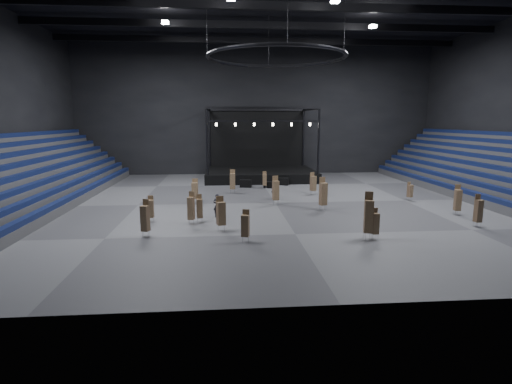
{
  "coord_description": "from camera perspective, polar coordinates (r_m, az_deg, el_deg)",
  "views": [
    {
      "loc": [
        -4.77,
        -36.1,
        7.52
      ],
      "look_at": [
        -1.95,
        -2.0,
        1.4
      ],
      "focal_mm": 28.0,
      "sensor_mm": 36.0,
      "label": 1
    }
  ],
  "objects": [
    {
      "name": "bleachers_left",
      "position": [
        40.82,
        -31.08,
        0.52
      ],
      "size": [
        7.2,
        40.0,
        6.4
      ],
      "color": "#464649",
      "rests_on": "floor"
    },
    {
      "name": "wall_back",
      "position": [
        57.32,
        0.05,
        11.62
      ],
      "size": [
        50.0,
        0.2,
        18.0
      ],
      "primitive_type": "cube",
      "color": "black",
      "rests_on": "ground"
    },
    {
      "name": "stage",
      "position": [
        52.9,
        0.48,
        3.55
      ],
      "size": [
        14.0,
        10.0,
        9.2
      ],
      "color": "black",
      "rests_on": "floor"
    },
    {
      "name": "chair_stack_1",
      "position": [
        34.28,
        9.57,
        -0.19
      ],
      "size": [
        0.66,
        0.66,
        2.83
      ],
      "rotation": [
        0.0,
        0.0,
        0.23
      ],
      "color": "silver",
      "rests_on": "floor"
    },
    {
      "name": "flight_case_mid",
      "position": [
        45.32,
        1.8,
        1.04
      ],
      "size": [
        1.19,
        0.84,
        0.72
      ],
      "primitive_type": "cube",
      "rotation": [
        0.0,
        0.0,
        -0.31
      ],
      "color": "black",
      "rests_on": "floor"
    },
    {
      "name": "wall_front",
      "position": [
        15.9,
        13.23,
        15.23
      ],
      "size": [
        50.0,
        0.2,
        18.0
      ],
      "primitive_type": "cube",
      "color": "black",
      "rests_on": "ground"
    },
    {
      "name": "chair_stack_9",
      "position": [
        35.94,
        26.86,
        -0.96
      ],
      "size": [
        0.53,
        0.53,
        2.5
      ],
      "rotation": [
        0.0,
        0.0,
        -0.14
      ],
      "color": "silver",
      "rests_on": "floor"
    },
    {
      "name": "chair_stack_3",
      "position": [
        32.64,
        29.16,
        -2.3
      ],
      "size": [
        0.48,
        0.48,
        2.37
      ],
      "rotation": [
        0.0,
        0.0,
        0.08
      ],
      "color": "silver",
      "rests_on": "floor"
    },
    {
      "name": "chair_stack_10",
      "position": [
        37.03,
        -8.72,
        0.25
      ],
      "size": [
        0.59,
        0.59,
        2.3
      ],
      "rotation": [
        0.0,
        0.0,
        -0.08
      ],
      "color": "silver",
      "rests_on": "floor"
    },
    {
      "name": "chair_stack_12",
      "position": [
        29.64,
        -9.26,
        -2.23
      ],
      "size": [
        0.55,
        0.55,
        2.44
      ],
      "rotation": [
        0.0,
        0.0,
        -0.33
      ],
      "color": "silver",
      "rests_on": "floor"
    },
    {
      "name": "truss_ring",
      "position": [
        36.82,
        2.93,
        18.69
      ],
      "size": [
        12.3,
        12.3,
        5.15
      ],
      "color": "black",
      "rests_on": "ceiling"
    },
    {
      "name": "chair_stack_16",
      "position": [
        27.11,
        -15.56,
        -3.55
      ],
      "size": [
        0.59,
        0.59,
        2.49
      ],
      "rotation": [
        0.0,
        0.0,
        -0.36
      ],
      "color": "silver",
      "rests_on": "floor"
    },
    {
      "name": "chair_stack_7",
      "position": [
        36.11,
        2.84,
        0.31
      ],
      "size": [
        0.6,
        0.6,
        2.62
      ],
      "rotation": [
        0.0,
        0.0,
        0.14
      ],
      "color": "silver",
      "rests_on": "floor"
    },
    {
      "name": "crew_member",
      "position": [
        38.77,
        2.64,
        0.14
      ],
      "size": [
        0.68,
        0.83,
        1.58
      ],
      "primitive_type": "imported",
      "rotation": [
        0.0,
        0.0,
        1.46
      ],
      "color": "black",
      "rests_on": "floor"
    },
    {
      "name": "chair_stack_8",
      "position": [
        30.12,
        -8.07,
        -2.26
      ],
      "size": [
        0.49,
        0.49,
        2.13
      ],
      "rotation": [
        0.0,
        0.0,
        0.18
      ],
      "color": "silver",
      "rests_on": "floor"
    },
    {
      "name": "bleachers_right",
      "position": [
        45.87,
        32.5,
        1.29
      ],
      "size": [
        7.2,
        40.0,
        6.4
      ],
      "color": "#464649",
      "rests_on": "floor"
    },
    {
      "name": "flight_case_left",
      "position": [
        45.67,
        -1.48,
        1.22
      ],
      "size": [
        1.41,
        0.87,
        0.88
      ],
      "primitive_type": "cube",
      "rotation": [
        0.0,
        0.0,
        -0.17
      ],
      "color": "black",
      "rests_on": "floor"
    },
    {
      "name": "chair_stack_2",
      "position": [
        26.76,
        16.65,
        -4.25
      ],
      "size": [
        0.44,
        0.44,
        2.02
      ],
      "rotation": [
        0.0,
        0.0,
        0.05
      ],
      "color": "silver",
      "rests_on": "floor"
    },
    {
      "name": "floor",
      "position": [
        37.18,
        2.75,
        -1.54
      ],
      "size": [
        50.0,
        50.0,
        0.0
      ],
      "primitive_type": "plane",
      "color": "#565659",
      "rests_on": "ground"
    },
    {
      "name": "chair_stack_6",
      "position": [
        41.43,
        8.16,
        1.29
      ],
      "size": [
        0.66,
        0.66,
        2.31
      ],
      "rotation": [
        0.0,
        0.0,
        0.37
      ],
      "color": "silver",
      "rests_on": "floor"
    },
    {
      "name": "chair_stack_5",
      "position": [
        40.68,
        21.14,
        0.18
      ],
      "size": [
        0.55,
        0.55,
        1.79
      ],
      "rotation": [
        0.0,
        0.0,
        0.41
      ],
      "color": "silver",
      "rests_on": "floor"
    },
    {
      "name": "flight_case_right",
      "position": [
        47.4,
        3.89,
        1.52
      ],
      "size": [
        1.45,
        1.09,
        0.87
      ],
      "primitive_type": "cube",
      "rotation": [
        0.0,
        0.0,
        -0.39
      ],
      "color": "black",
      "rests_on": "floor"
    },
    {
      "name": "chair_stack_15",
      "position": [
        24.98,
        -1.53,
        -4.75
      ],
      "size": [
        0.57,
        0.57,
        2.07
      ],
      "rotation": [
        0.0,
        0.0,
        -0.29
      ],
      "color": "silver",
      "rests_on": "floor"
    },
    {
      "name": "chair_stack_4",
      "position": [
        26.49,
        15.79,
        -3.25
      ],
      "size": [
        0.64,
        0.64,
        3.08
      ],
      "rotation": [
        0.0,
        0.0,
        -0.21
      ],
      "color": "silver",
      "rests_on": "floor"
    },
    {
      "name": "chair_stack_11",
      "position": [
        30.93,
        -14.82,
        -2.25
      ],
      "size": [
        0.44,
        0.44,
        2.01
      ],
      "rotation": [
        0.0,
        0.0,
        -0.0
      ],
      "color": "silver",
      "rests_on": "floor"
    },
    {
      "name": "chair_stack_13",
      "position": [
        44.82,
        1.24,
        1.81
      ],
      "size": [
        0.45,
        0.45,
        1.94
      ],
      "rotation": [
        0.0,
        0.0,
        -0.03
      ],
      "color": "silver",
      "rests_on": "floor"
    },
    {
      "name": "roof_girders",
      "position": [
        37.68,
        2.99,
        25.02
      ],
      "size": [
        49.0,
        30.35,
        0.7
      ],
      "color": "black",
      "rests_on": "ceiling"
    },
    {
      "name": "man_center",
      "position": [
        31.57,
        -5.54,
        -1.95
      ],
      "size": [
        0.78,
        0.63,
        1.87
      ],
      "primitive_type": "imported",
      "rotation": [
        0.0,
        0.0,
        2.83
      ],
      "color": "black",
      "rests_on": "floor"
    },
    {
      "name": "chair_stack_0",
      "position": [
        27.53,
        -5.04,
        -2.98
      ],
      "size": [
        0.68,
        0.68,
        2.43
      ],
      "rotation": [
        0.0,
        0.0,
        0.32
      ],
      "color": "silver",
      "rests_on": "floor"
    },
    {
      "name": "chair_stack_14",
      "position": [
        41.88,
        -3.37,
        1.61
      ],
      "size": [
        0.58,
        0.58,
        2.49
      ],
      "rotation": [
        0.0,
        0.0,
        -0.05
      ],
      "color": "silver",
      "rests_on": "floor"
    }
  ]
}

